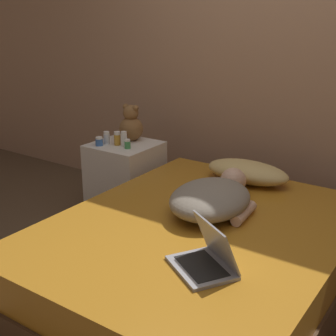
{
  "coord_description": "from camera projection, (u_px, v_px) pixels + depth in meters",
  "views": [
    {
      "loc": [
        1.14,
        -1.95,
        1.53
      ],
      "look_at": [
        -0.36,
        0.23,
        0.62
      ],
      "focal_mm": 50.0,
      "sensor_mm": 36.0,
      "label": 1
    }
  ],
  "objects": [
    {
      "name": "wall_back",
      "position": [
        294.0,
        44.0,
        3.16
      ],
      "size": [
        8.0,
        0.06,
        2.6
      ],
      "color": "tan",
      "rests_on": "ground_plane"
    },
    {
      "name": "person_lying",
      "position": [
        213.0,
        197.0,
        2.62
      ],
      "size": [
        0.48,
        0.72,
        0.17
      ],
      "rotation": [
        0.0,
        0.0,
        0.09
      ],
      "color": "gray",
      "rests_on": "bed"
    },
    {
      "name": "bottle_white",
      "position": [
        124.0,
        139.0,
        3.42
      ],
      "size": [
        0.05,
        0.05,
        0.11
      ],
      "color": "white",
      "rests_on": "nightstand"
    },
    {
      "name": "bottle_amber",
      "position": [
        117.0,
        138.0,
        3.44
      ],
      "size": [
        0.05,
        0.05,
        0.1
      ],
      "color": "gold",
      "rests_on": "nightstand"
    },
    {
      "name": "bottle_green",
      "position": [
        128.0,
        144.0,
        3.37
      ],
      "size": [
        0.04,
        0.04,
        0.07
      ],
      "color": "#3D8E4C",
      "rests_on": "nightstand"
    },
    {
      "name": "pillow",
      "position": [
        247.0,
        172.0,
        3.07
      ],
      "size": [
        0.56,
        0.28,
        0.14
      ],
      "color": "tan",
      "rests_on": "bed"
    },
    {
      "name": "teddy_bear",
      "position": [
        131.0,
        125.0,
        3.54
      ],
      "size": [
        0.18,
        0.18,
        0.28
      ],
      "color": "brown",
      "rests_on": "nightstand"
    },
    {
      "name": "bed",
      "position": [
        198.0,
        261.0,
        2.56
      ],
      "size": [
        1.48,
        1.88,
        0.44
      ],
      "color": "#4C331E",
      "rests_on": "ground_plane"
    },
    {
      "name": "laptop",
      "position": [
        207.0,
        258.0,
        2.05
      ],
      "size": [
        0.37,
        0.35,
        0.22
      ],
      "rotation": [
        0.0,
        0.0,
        -0.56
      ],
      "color": "#9E9EA3",
      "rests_on": "bed"
    },
    {
      "name": "ground_plane",
      "position": [
        197.0,
        295.0,
        2.63
      ],
      "size": [
        12.0,
        12.0,
        0.0
      ],
      "primitive_type": "plane",
      "color": "brown"
    },
    {
      "name": "bottle_blue",
      "position": [
        99.0,
        141.0,
        3.44
      ],
      "size": [
        0.06,
        0.06,
        0.06
      ],
      "color": "#3866B2",
      "rests_on": "nightstand"
    },
    {
      "name": "nightstand",
      "position": [
        125.0,
        179.0,
        3.58
      ],
      "size": [
        0.46,
        0.46,
        0.57
      ],
      "color": "silver",
      "rests_on": "ground_plane"
    },
    {
      "name": "bottle_clear",
      "position": [
        107.0,
        138.0,
        3.48
      ],
      "size": [
        0.05,
        0.05,
        0.09
      ],
      "color": "silver",
      "rests_on": "nightstand"
    }
  ]
}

